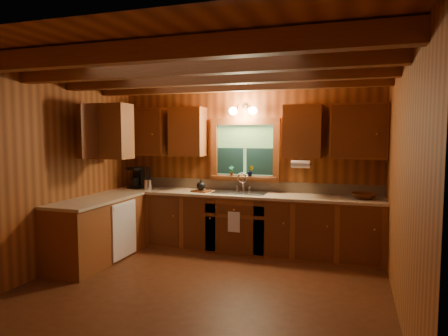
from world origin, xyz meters
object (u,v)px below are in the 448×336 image
Objects in this scene: sink at (240,196)px; wicker_basket at (364,196)px; coffee_maker at (137,178)px; cutting_board at (201,191)px.

sink reaches higher than wicker_basket.
sink is 1.81m from coffee_maker.
sink is 2.32× the size of coffee_maker.
sink is 3.06× the size of cutting_board.
cutting_board is at bearing -178.53° from wicker_basket.
coffee_maker is (-1.80, 0.02, 0.22)m from sink.
sink reaches higher than cutting_board.
coffee_maker is 1.32× the size of cutting_board.
wicker_basket is (2.41, 0.06, 0.03)m from cutting_board.
coffee_maker is 1.04× the size of wicker_basket.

